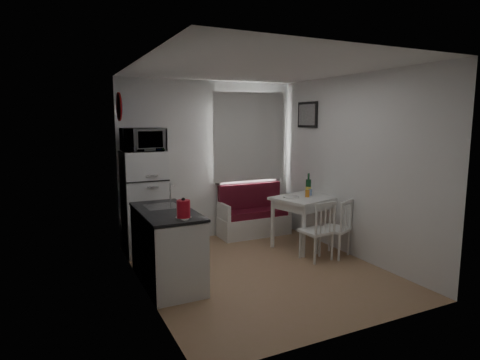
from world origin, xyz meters
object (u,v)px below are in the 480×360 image
object	(u,v)px
wine_bottle	(308,184)
bench	(254,218)
kitchen_counter	(167,246)
chair_right	(339,223)
dining_table	(308,202)
fridge	(145,202)
chair_left	(320,225)
microwave	(143,140)
kettle	(183,209)

from	to	relation	value
wine_bottle	bench	bearing A→B (deg)	124.53
kitchen_counter	chair_right	distance (m)	2.46
dining_table	fridge	size ratio (longest dim) A/B	0.80
bench	chair_right	bearing A→B (deg)	-70.51
bench	chair_left	bearing A→B (deg)	-81.63
chair_left	wine_bottle	world-z (taller)	wine_bottle
bench	microwave	bearing A→B (deg)	-175.18
dining_table	bench	bearing A→B (deg)	102.32
kitchen_counter	chair_left	bearing A→B (deg)	-5.54
dining_table	kettle	xyz separation A→B (m)	(-2.33, -0.99, 0.31)
fridge	microwave	bearing A→B (deg)	-90.00
microwave	kettle	bearing A→B (deg)	-89.01
microwave	wine_bottle	distance (m)	2.62
bench	microwave	world-z (taller)	microwave
chair_right	fridge	size ratio (longest dim) A/B	0.34
kitchen_counter	dining_table	size ratio (longest dim) A/B	1.08
kitchen_counter	kettle	world-z (taller)	kitchen_counter
kitchen_counter	dining_table	bearing A→B (deg)	10.75
dining_table	chair_right	bearing A→B (deg)	-99.42
chair_right	wine_bottle	bearing A→B (deg)	63.98
kettle	dining_table	bearing A→B (deg)	22.98
chair_right	microwave	xyz separation A→B (m)	(-2.43, 1.40, 1.17)
fridge	wine_bottle	size ratio (longest dim) A/B	4.42
kitchen_counter	wine_bottle	distance (m)	2.56
bench	chair_right	world-z (taller)	bench
kitchen_counter	chair_right	size ratio (longest dim) A/B	2.53
dining_table	chair_right	size ratio (longest dim) A/B	2.33
kitchen_counter	dining_table	distance (m)	2.43
kitchen_counter	wine_bottle	bearing A→B (deg)	12.69
chair_left	bench	bearing A→B (deg)	91.88
bench	dining_table	world-z (taller)	bench
fridge	chair_left	bearing A→B (deg)	-34.53
kitchen_counter	chair_left	size ratio (longest dim) A/B	2.89
microwave	kitchen_counter	bearing A→B (deg)	-90.94
kitchen_counter	kettle	size ratio (longest dim) A/B	5.66
bench	chair_right	xyz separation A→B (m)	(0.55, -1.56, 0.23)
kettle	wine_bottle	xyz separation A→B (m)	(2.40, 1.09, -0.05)
chair_left	chair_right	xyz separation A→B (m)	(0.32, 0.00, -0.01)
bench	fridge	bearing A→B (deg)	-176.70
kitchen_counter	kettle	xyz separation A→B (m)	(0.05, -0.54, 0.56)
bench	kettle	size ratio (longest dim) A/B	5.24
wine_bottle	kettle	bearing A→B (deg)	-155.63
chair_left	chair_right	bearing A→B (deg)	-6.23
kitchen_counter	fridge	world-z (taller)	fridge
wine_bottle	chair_right	bearing A→B (deg)	-90.00
bench	microwave	xyz separation A→B (m)	(-1.88, -0.16, 1.40)
chair_right	kitchen_counter	bearing A→B (deg)	149.20
chair_right	microwave	size ratio (longest dim) A/B	0.87
kitchen_counter	kettle	distance (m)	0.78
kitchen_counter	fridge	size ratio (longest dim) A/B	0.87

